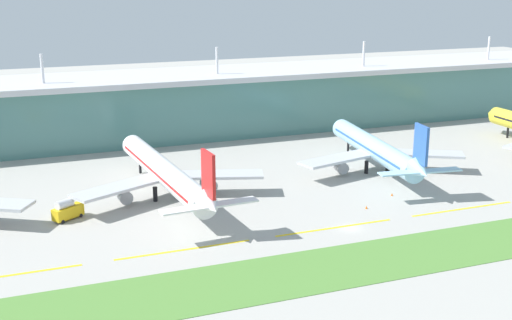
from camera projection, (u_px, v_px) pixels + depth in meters
The scene contains 12 objects.
ground_plane at pixel (350, 228), 145.50m from camera, with size 600.00×600.00×0.00m, color #A8A59E.
terminal_building at pixel (213, 102), 231.78m from camera, with size 288.00×34.00×30.37m.
airliner_near_middle at pixel (165, 173), 163.94m from camera, with size 48.68×69.01×18.90m.
airliner_far_middle at pixel (376, 149), 186.33m from camera, with size 48.39×61.68×18.90m.
taxiway_stripe_west at pixel (4, 276), 122.23m from camera, with size 28.00×0.70×0.04m, color yellow.
taxiway_stripe_mid_west at pixel (184, 250), 133.99m from camera, with size 28.00×0.70×0.04m, color yellow.
taxiway_stripe_centre at pixel (334, 228), 145.75m from camera, with size 28.00×0.70×0.04m, color yellow.
taxiway_stripe_mid_east at pixel (463, 209), 157.52m from camera, with size 28.00×0.70×0.04m, color yellow.
grass_verge at pixel (392, 257), 130.35m from camera, with size 300.00×18.00×0.10m, color #518438.
fuel_truck at pixel (67, 210), 150.09m from camera, with size 7.47×6.07×4.95m.
safety_cone_left_wingtip at pixel (392, 194), 166.94m from camera, with size 0.56×0.56×0.70m, color orange.
safety_cone_nose_front at pixel (366, 207), 157.69m from camera, with size 0.56×0.56×0.70m, color orange.
Camera 1 is at (-68.05, -119.81, 53.18)m, focal length 46.79 mm.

